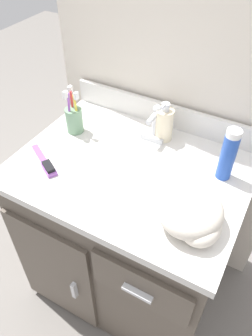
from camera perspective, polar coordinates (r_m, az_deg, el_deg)
name	(u,v)px	position (r m, az deg, el deg)	size (l,w,h in m)	color
ground_plane	(129,278)	(1.72, 0.51, -18.54)	(6.00, 6.00, 0.00)	slate
wall_back	(180,31)	(1.22, 9.40, 22.46)	(0.97, 0.08, 2.20)	beige
vanity	(129,231)	(1.39, 0.48, -10.89)	(0.79, 0.61, 0.75)	brown
backsplash	(166,114)	(1.30, 6.92, 9.25)	(0.79, 0.02, 0.10)	silver
sink_faucet	(154,128)	(1.22, 4.96, 7.01)	(0.09, 0.09, 0.14)	silver
toothbrush_cup	(74,119)	(1.27, -9.02, 8.48)	(0.06, 0.07, 0.18)	gray
soap_dispenser	(164,124)	(1.22, 6.63, 7.66)	(0.07, 0.07, 0.16)	beige
shaving_cream_can	(228,155)	(1.08, 17.37, 2.21)	(0.05, 0.05, 0.19)	#234CB2
hairbrush	(46,164)	(1.15, -13.77, 0.74)	(0.17, 0.12, 0.03)	purple
hand_towel	(193,214)	(0.94, 11.58, -7.94)	(0.19, 0.19, 0.10)	beige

